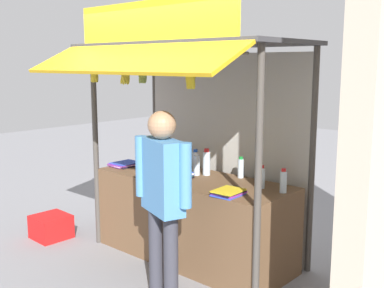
{
  "coord_description": "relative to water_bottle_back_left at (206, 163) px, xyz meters",
  "views": [
    {
      "loc": [
        3.09,
        -3.48,
        2.01
      ],
      "look_at": [
        0.0,
        0.0,
        1.21
      ],
      "focal_mm": 43.75,
      "sensor_mm": 36.0,
      "label": 1
    }
  ],
  "objects": [
    {
      "name": "ground_plane",
      "position": [
        -0.04,
        -0.19,
        -0.99
      ],
      "size": [
        20.0,
        20.0,
        0.0
      ],
      "primitive_type": "plane",
      "color": "gray"
    },
    {
      "name": "stall_counter",
      "position": [
        -0.04,
        -0.19,
        -0.56
      ],
      "size": [
        2.13,
        0.8,
        0.86
      ],
      "primitive_type": "cube",
      "color": "brown",
      "rests_on": "ground"
    },
    {
      "name": "stall_structure",
      "position": [
        -0.04,
        -0.08,
        0.58
      ],
      "size": [
        2.33,
        1.65,
        2.56
      ],
      "color": "#4C4742",
      "rests_on": "ground"
    },
    {
      "name": "water_bottle_back_left",
      "position": [
        0.0,
        0.0,
        0.0
      ],
      "size": [
        0.08,
        0.08,
        0.28
      ],
      "color": "silver",
      "rests_on": "stall_counter"
    },
    {
      "name": "water_bottle_center",
      "position": [
        0.34,
        0.14,
        -0.03
      ],
      "size": [
        0.06,
        0.06,
        0.22
      ],
      "color": "silver",
      "rests_on": "stall_counter"
    },
    {
      "name": "water_bottle_mid_left",
      "position": [
        -0.07,
        -0.07,
        -0.02
      ],
      "size": [
        0.07,
        0.07,
        0.24
      ],
      "color": "silver",
      "rests_on": "stall_counter"
    },
    {
      "name": "water_bottle_front_right",
      "position": [
        0.72,
        -0.06,
        -0.03
      ],
      "size": [
        0.06,
        0.06,
        0.22
      ],
      "color": "silver",
      "rests_on": "stall_counter"
    },
    {
      "name": "water_bottle_rear_center",
      "position": [
        -0.19,
        0.04,
        -0.02
      ],
      "size": [
        0.07,
        0.07,
        0.25
      ],
      "color": "silver",
      "rests_on": "stall_counter"
    },
    {
      "name": "water_bottle_right",
      "position": [
        0.95,
        -0.06,
        -0.03
      ],
      "size": [
        0.06,
        0.06,
        0.22
      ],
      "color": "silver",
      "rests_on": "stall_counter"
    },
    {
      "name": "magazine_stack_left",
      "position": [
        0.64,
        -0.45,
        -0.11
      ],
      "size": [
        0.23,
        0.29,
        0.05
      ],
      "color": "blue",
      "rests_on": "stall_counter"
    },
    {
      "name": "magazine_stack_mid_right",
      "position": [
        -0.98,
        -0.29,
        -0.11
      ],
      "size": [
        0.27,
        0.32,
        0.04
      ],
      "color": "black",
      "rests_on": "stall_counter"
    },
    {
      "name": "magazine_stack_far_left",
      "position": [
        -0.1,
        -0.32,
        -0.1
      ],
      "size": [
        0.23,
        0.27,
        0.06
      ],
      "color": "purple",
      "rests_on": "stall_counter"
    },
    {
      "name": "banana_bunch_inner_right",
      "position": [
        -0.46,
        -0.69,
        0.9
      ],
      "size": [
        0.11,
        0.11,
        0.27
      ],
      "color": "#332D23"
    },
    {
      "name": "banana_bunch_leftmost",
      "position": [
        -0.21,
        -0.69,
        0.91
      ],
      "size": [
        0.1,
        0.09,
        0.25
      ],
      "color": "#332D23"
    },
    {
      "name": "banana_bunch_inner_left",
      "position": [
        -0.94,
        -0.69,
        0.9
      ],
      "size": [
        0.1,
        0.09,
        0.26
      ],
      "color": "#332D23"
    },
    {
      "name": "banana_bunch_rightmost",
      "position": [
        0.39,
        -0.69,
        0.89
      ],
      "size": [
        0.1,
        0.1,
        0.29
      ],
      "color": "#332D23"
    },
    {
      "name": "vendor_person",
      "position": [
        0.37,
        -1.01,
        -0.01
      ],
      "size": [
        0.62,
        0.34,
        1.64
      ],
      "rotation": [
        0.0,
        0.0,
        -0.34
      ],
      "color": "#383842",
      "rests_on": "ground"
    },
    {
      "name": "plastic_crate",
      "position": [
        -1.63,
        -0.87,
        -0.86
      ],
      "size": [
        0.4,
        0.4,
        0.27
      ],
      "primitive_type": "cube",
      "rotation": [
        0.0,
        0.0,
        -0.03
      ],
      "color": "red",
      "rests_on": "ground"
    }
  ]
}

